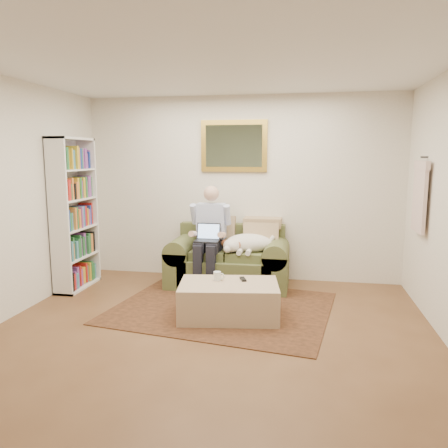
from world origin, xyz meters
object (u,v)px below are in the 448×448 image
(seated_man, at_px, (209,238))
(laptop, at_px, (208,236))
(sleeping_dog, at_px, (249,243))
(sofa, at_px, (229,265))
(ottoman, at_px, (229,300))
(bookshelf, at_px, (74,214))
(coffee_mug, at_px, (217,276))

(seated_man, xyz_separation_m, laptop, (-0.00, -0.06, 0.03))
(seated_man, height_order, sleeping_dog, seated_man)
(sofa, distance_m, ottoman, 1.21)
(sofa, relative_size, bookshelf, 0.81)
(ottoman, xyz_separation_m, coffee_mug, (-0.15, 0.09, 0.24))
(laptop, bearing_deg, coffee_mug, -71.09)
(laptop, bearing_deg, sleeping_dog, 13.64)
(sleeping_dog, relative_size, coffee_mug, 6.68)
(sleeping_dog, distance_m, coffee_mug, 1.07)
(laptop, bearing_deg, bookshelf, -172.13)
(sleeping_dog, xyz_separation_m, ottoman, (-0.08, -1.11, -0.43))
(laptop, bearing_deg, sofa, 41.02)
(ottoman, bearing_deg, laptop, 114.78)
(sleeping_dog, bearing_deg, laptop, -166.36)
(ottoman, bearing_deg, sofa, 99.97)
(coffee_mug, bearing_deg, bookshelf, 162.45)
(laptop, distance_m, bookshelf, 1.80)
(laptop, bearing_deg, seated_man, 90.00)
(seated_man, height_order, coffee_mug, seated_man)
(bookshelf, bearing_deg, sofa, 12.80)
(seated_man, relative_size, coffee_mug, 13.65)
(ottoman, bearing_deg, coffee_mug, 149.69)
(coffee_mug, bearing_deg, sleeping_dog, 77.50)
(ottoman, relative_size, bookshelf, 0.53)
(laptop, relative_size, ottoman, 0.29)
(sofa, height_order, laptop, laptop)
(laptop, distance_m, ottoman, 1.20)
(sofa, xyz_separation_m, sleeping_dog, (0.29, -0.08, 0.34))
(seated_man, bearing_deg, ottoman, -66.55)
(seated_man, bearing_deg, coffee_mug, -72.25)
(coffee_mug, bearing_deg, sofa, 93.29)
(seated_man, xyz_separation_m, bookshelf, (-1.76, -0.31, 0.32))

